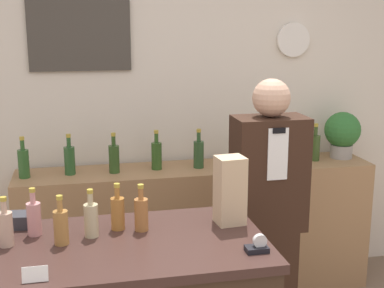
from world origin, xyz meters
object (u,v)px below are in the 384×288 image
Objects in this scene: shopkeeper at (267,218)px; tape_dispenser at (258,246)px; potted_plant at (342,132)px; paper_bag at (230,190)px.

shopkeeper is 0.90m from tape_dispenser.
shopkeeper reaches higher than potted_plant.
tape_dispenser is (0.02, -0.32, -0.13)m from paper_bag.
paper_bag is 3.44× the size of tape_dispenser.
shopkeeper reaches higher than paper_bag.
paper_bag is at bearing 94.32° from tape_dispenser.
tape_dispenser is (-0.34, -0.81, 0.22)m from shopkeeper.
potted_plant is 1.93m from tape_dispenser.
shopkeeper is at bearing 67.04° from tape_dispenser.
paper_bag is at bearing -134.31° from potted_plant.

